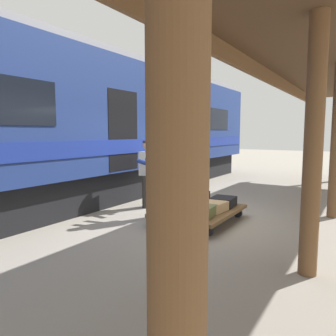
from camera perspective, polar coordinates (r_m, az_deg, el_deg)
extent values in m
plane|color=gray|center=(7.16, 5.91, -9.05)|extent=(60.00, 60.00, 0.00)
cylinder|color=brown|center=(4.51, 24.64, 3.28)|extent=(0.24, 0.24, 3.40)
cylinder|color=brown|center=(1.20, 1.71, -2.99)|extent=(0.24, 0.24, 3.40)
cube|color=#4E3520|center=(6.42, 27.64, 19.92)|extent=(3.20, 18.03, 0.16)
cube|color=brown|center=(6.69, 13.53, 17.83)|extent=(0.08, 18.03, 0.30)
cube|color=navy|center=(9.17, -15.29, 8.95)|extent=(3.00, 17.07, 2.90)
cube|color=black|center=(9.27, -14.95, -2.86)|extent=(2.55, 16.22, 0.90)
cube|color=#99999E|center=(9.37, -15.59, 18.45)|extent=(2.76, 16.73, 0.20)
cube|color=navy|center=(8.12, -7.90, 3.83)|extent=(0.03, 16.73, 0.36)
cube|color=black|center=(13.26, 9.14, 8.64)|extent=(0.02, 1.88, 0.84)
cube|color=black|center=(10.58, 2.66, 9.32)|extent=(0.02, 1.88, 0.84)
cube|color=black|center=(6.16, -26.60, 10.83)|extent=(0.02, 1.88, 0.84)
cube|color=black|center=(8.15, -8.27, 6.65)|extent=(0.12, 1.10, 2.00)
cube|color=brown|center=(6.89, 5.61, -7.64)|extent=(1.46, 1.94, 0.07)
cylinder|color=black|center=(6.01, 7.28, -11.10)|extent=(0.20, 0.05, 0.20)
cylinder|color=black|center=(6.57, -2.13, -9.54)|extent=(0.20, 0.05, 0.20)
cylinder|color=black|center=(7.39, 12.42, -7.87)|extent=(0.20, 0.05, 0.20)
cylinder|color=black|center=(7.85, 4.33, -6.91)|extent=(0.20, 0.05, 0.20)
cube|color=brown|center=(6.25, 6.12, -7.81)|extent=(0.45, 0.66, 0.20)
cube|color=navy|center=(7.46, 5.21, -5.25)|extent=(0.45, 0.50, 0.26)
cube|color=#9EA0A5|center=(6.55, 0.93, -6.68)|extent=(0.45, 0.49, 0.30)
cube|color=black|center=(7.20, 9.89, -5.98)|extent=(0.52, 0.57, 0.20)
cube|color=#4C515B|center=(7.01, 3.21, -6.27)|extent=(0.50, 0.55, 0.19)
cube|color=tan|center=(6.72, 8.14, -6.89)|extent=(0.49, 0.62, 0.19)
cylinder|color=navy|center=(7.26, -1.12, -5.48)|extent=(0.16, 0.16, 0.82)
cylinder|color=navy|center=(7.09, -1.99, -5.76)|extent=(0.16, 0.16, 0.82)
cube|color=navy|center=(7.06, -1.57, 0.02)|extent=(0.36, 0.23, 0.60)
cylinder|color=tan|center=(7.03, -1.57, 2.70)|extent=(0.09, 0.09, 0.06)
sphere|color=tan|center=(7.03, -1.58, 3.84)|extent=(0.22, 0.22, 0.22)
cylinder|color=#A51919|center=(7.02, -1.58, 4.51)|extent=(0.21, 0.21, 0.06)
cylinder|color=navy|center=(7.31, -2.34, 1.02)|extent=(0.53, 0.11, 0.21)
cylinder|color=navy|center=(7.04, -3.78, 0.81)|extent=(0.53, 0.11, 0.21)
cylinder|color=#332D28|center=(8.06, -4.10, -4.31)|extent=(0.16, 0.16, 0.82)
cylinder|color=#332D28|center=(8.23, -3.44, -4.08)|extent=(0.16, 0.16, 0.82)
cube|color=silver|center=(8.04, -3.80, 0.78)|extent=(0.39, 0.27, 0.60)
cylinder|color=tan|center=(8.02, -3.82, 3.13)|extent=(0.09, 0.09, 0.06)
sphere|color=tan|center=(8.01, -3.83, 4.13)|extent=(0.22, 0.22, 0.22)
cylinder|color=#332D28|center=(8.01, -3.83, 4.72)|extent=(0.21, 0.21, 0.06)
cylinder|color=silver|center=(7.79, -2.92, 1.35)|extent=(0.54, 0.18, 0.21)
cylinder|color=silver|center=(8.08, -1.90, 1.53)|extent=(0.54, 0.18, 0.21)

